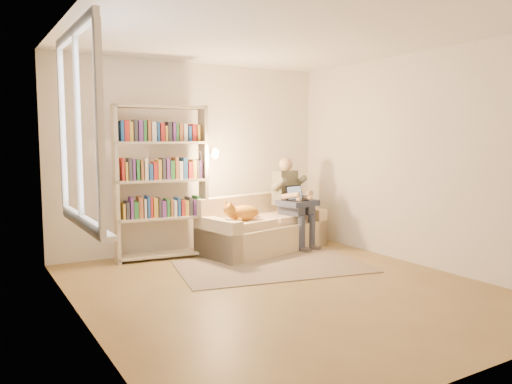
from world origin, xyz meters
TOP-DOWN VIEW (x-y plane):
  - floor at (0.00, 0.00)m, footprint 4.50×4.50m
  - ceiling at (0.00, 0.00)m, footprint 4.00×4.50m
  - wall_left at (-2.00, 0.00)m, footprint 0.02×4.50m
  - wall_right at (2.00, 0.00)m, footprint 0.02×4.50m
  - wall_back at (0.00, 2.25)m, footprint 4.00×0.02m
  - wall_front at (0.00, -2.25)m, footprint 4.00×0.02m
  - window at (-1.95, 0.20)m, footprint 0.12×1.52m
  - sofa at (0.75, 1.64)m, footprint 1.93×1.17m
  - person at (1.22, 1.60)m, footprint 0.45×0.62m
  - cat at (0.34, 1.44)m, footprint 0.66×0.33m
  - blanket at (1.19, 1.47)m, footprint 0.58×0.51m
  - laptop at (1.19, 1.48)m, footprint 0.34×0.29m
  - bookshelf at (-0.61, 1.90)m, footprint 1.31×0.52m
  - rug at (0.38, 0.78)m, footprint 2.49×1.77m

SIDE VIEW (x-z plane):
  - floor at x=0.00m, z-range 0.00..0.00m
  - rug at x=0.38m, z-range 0.00..0.01m
  - sofa at x=0.75m, z-range -0.10..0.66m
  - cat at x=0.34m, z-range 0.47..0.72m
  - blanket at x=1.19m, z-range 0.61..0.69m
  - person at x=1.22m, z-range 0.08..1.37m
  - laptop at x=1.19m, z-range 0.61..0.88m
  - bookshelf at x=-0.61m, z-range 0.10..2.09m
  - wall_left at x=-2.00m, z-range 0.00..2.60m
  - wall_right at x=2.00m, z-range 0.00..2.60m
  - wall_back at x=0.00m, z-range 0.00..2.60m
  - wall_front at x=0.00m, z-range 0.00..2.60m
  - window at x=-1.95m, z-range 0.53..2.22m
  - ceiling at x=0.00m, z-range 2.59..2.61m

